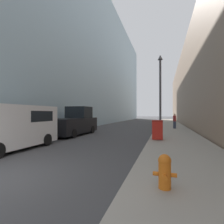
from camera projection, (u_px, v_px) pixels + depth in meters
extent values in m
cube|color=#9E998E|center=(172.00, 128.00, 20.08)|extent=(3.50, 60.00, 0.13)
cube|color=#99B7C6|center=(80.00, 64.00, 32.35)|extent=(12.00, 60.00, 21.94)
cylinder|color=orange|center=(165.00, 176.00, 3.78)|extent=(0.26, 0.26, 0.56)
sphere|color=orange|center=(165.00, 161.00, 3.78)|extent=(0.28, 0.28, 0.28)
cylinder|color=orange|center=(165.00, 157.00, 3.78)|extent=(0.07, 0.07, 0.06)
cylinder|color=orange|center=(165.00, 178.00, 3.60)|extent=(0.11, 0.12, 0.11)
cylinder|color=orange|center=(156.00, 174.00, 3.84)|extent=(0.12, 0.09, 0.09)
cylinder|color=orange|center=(174.00, 175.00, 3.73)|extent=(0.12, 0.09, 0.09)
cube|color=red|center=(158.00, 130.00, 10.88)|extent=(0.63, 0.67, 1.09)
cube|color=maroon|center=(158.00, 121.00, 10.88)|extent=(0.64, 0.69, 0.08)
cylinder|color=black|center=(153.00, 137.00, 11.22)|extent=(0.05, 0.16, 0.16)
cylinder|color=black|center=(162.00, 138.00, 11.07)|extent=(0.05, 0.16, 0.16)
cylinder|color=#4C4C51|center=(160.00, 131.00, 14.45)|extent=(0.33, 0.33, 0.25)
cylinder|color=#4C4C51|center=(160.00, 96.00, 14.47)|extent=(0.17, 0.17, 6.09)
cone|color=#4C4C51|center=(160.00, 57.00, 14.49)|extent=(0.41, 0.41, 0.41)
cube|color=white|center=(10.00, 126.00, 8.40)|extent=(1.97, 4.81, 1.98)
cube|color=black|center=(27.00, 116.00, 9.44)|extent=(1.99, 1.68, 0.55)
cylinder|color=black|center=(20.00, 138.00, 10.08)|extent=(0.24, 0.64, 0.64)
cylinder|color=black|center=(46.00, 140.00, 9.56)|extent=(0.24, 0.64, 0.64)
cube|color=black|center=(74.00, 125.00, 14.27)|extent=(1.95, 5.42, 1.19)
cube|color=black|center=(79.00, 112.00, 15.19)|extent=(1.79, 1.73, 0.98)
cylinder|color=black|center=(74.00, 129.00, 16.14)|extent=(0.24, 0.64, 0.64)
cylinder|color=black|center=(92.00, 129.00, 15.62)|extent=(0.24, 0.64, 0.64)
cylinder|color=black|center=(52.00, 133.00, 12.92)|extent=(0.24, 0.64, 0.64)
cylinder|color=black|center=(73.00, 134.00, 12.40)|extent=(0.24, 0.64, 0.64)
cube|color=#2D3347|center=(175.00, 125.00, 18.82)|extent=(0.27, 0.19, 0.77)
cube|color=maroon|center=(175.00, 118.00, 18.83)|extent=(0.32, 0.19, 0.61)
sphere|color=tan|center=(175.00, 115.00, 18.83)|extent=(0.21, 0.21, 0.21)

